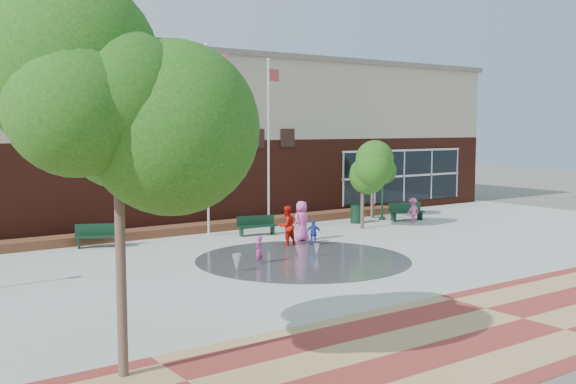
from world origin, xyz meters
TOP-DOWN VIEW (x-y plane):
  - ground at (0.00, 0.00)m, footprint 120.00×120.00m
  - plaza_concrete at (0.00, 4.00)m, footprint 46.00×18.00m
  - paver_band at (0.00, -7.00)m, footprint 46.00×6.00m
  - splash_pad at (0.00, 3.00)m, footprint 8.40×8.40m
  - library_building at (0.00, 17.48)m, footprint 44.40×10.40m
  - flower_bed at (0.00, 11.60)m, footprint 26.00×1.20m
  - flagpole_left at (-0.16, 10.22)m, footprint 0.99×0.49m
  - flagpole_right at (2.90, 9.67)m, footprint 0.98×0.48m
  - lamp_right at (10.40, 9.52)m, footprint 0.40×0.40m
  - bench_left at (-5.53, 10.25)m, footprint 2.10×1.30m
  - bench_mid at (1.76, 9.03)m, footprint 1.97×0.96m
  - bench_right at (11.34, 8.56)m, footprint 2.09×1.06m
  - trash_can at (8.36, 9.37)m, footprint 0.66×0.66m
  - tree_big_left at (-10.44, -4.73)m, footprint 4.91×4.91m
  - tree_mid at (7.34, 7.76)m, footprint 2.59×2.59m
  - tree_small_right at (10.71, 10.66)m, footprint 2.36×2.36m
  - water_jet_a at (-3.31, 2.53)m, footprint 0.33×0.33m
  - water_jet_b at (0.80, 3.15)m, footprint 0.22×0.22m
  - child_splash at (-1.83, 3.33)m, footprint 0.47×0.41m
  - adult_red at (1.28, 5.90)m, footprint 0.91×0.73m
  - adult_pink at (2.56, 6.52)m, footprint 1.00×0.75m
  - child_blue at (2.26, 5.24)m, footprint 0.71×0.61m
  - person_bench at (10.96, 7.73)m, footprint 0.90×0.53m

SIDE VIEW (x-z plane):
  - ground at x=0.00m, z-range 0.00..0.00m
  - flower_bed at x=0.00m, z-range -0.20..0.20m
  - water_jet_a at x=-3.31m, z-range -0.32..0.32m
  - water_jet_b at x=0.80m, z-range -0.25..0.25m
  - plaza_concrete at x=0.00m, z-range 0.00..0.01m
  - paver_band at x=0.00m, z-range 0.00..0.01m
  - splash_pad at x=0.00m, z-range 0.00..0.01m
  - bench_mid at x=1.76m, z-range -0.17..0.78m
  - bench_right at x=11.34m, z-range -0.18..0.83m
  - bench_left at x=-5.53m, z-range -0.18..0.84m
  - child_splash at x=-1.83m, z-range 0.00..1.09m
  - trash_can at x=8.36m, z-range 0.01..1.09m
  - child_blue at x=2.26m, z-range 0.00..1.14m
  - person_bench at x=10.96m, z-range 0.00..1.38m
  - adult_red at x=1.28m, z-range 0.00..1.78m
  - adult_pink at x=2.56m, z-range 0.00..1.85m
  - lamp_right at x=10.40m, z-range 0.46..4.21m
  - tree_small_right at x=10.71m, z-range 0.93..4.97m
  - tree_mid at x=7.34m, z-range 1.00..5.37m
  - library_building at x=0.00m, z-range 0.04..9.24m
  - flagpole_right at x=2.90m, z-range 0.50..9.01m
  - flagpole_left at x=-0.16m, z-range 0.52..9.60m
  - tree_big_left at x=-10.44m, z-range 1.69..9.54m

